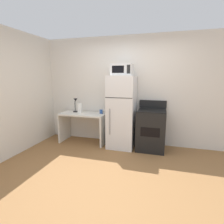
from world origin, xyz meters
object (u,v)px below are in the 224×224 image
desk (83,122)px  refrigerator (122,112)px  paper_towel_roll (80,108)px  oven_range (151,130)px  coffee_mug (101,112)px  desk_lamp (75,103)px  microwave (122,70)px

desk → refrigerator: refrigerator is taller
paper_towel_roll → oven_range: bearing=0.2°
coffee_mug → desk_lamp: bearing=-179.6°
refrigerator → desk_lamp: bearing=175.2°
desk_lamp → microwave: (1.24, -0.13, 0.81)m
desk → desk_lamp: desk_lamp is taller
oven_range → desk_lamp: bearing=177.3°
refrigerator → microwave: (0.00, -0.02, 0.97)m
coffee_mug → refrigerator: 0.56m
paper_towel_roll → microwave: bearing=-1.4°
paper_towel_roll → coffee_mug: size_ratio=2.53×
paper_towel_roll → refrigerator: size_ratio=0.14×
paper_towel_roll → desk_lamp: bearing=148.1°
desk_lamp → coffee_mug: bearing=0.4°
desk → paper_towel_roll: paper_towel_roll is taller
desk_lamp → coffee_mug: size_ratio=3.72×
coffee_mug → microwave: microwave is taller
coffee_mug → oven_range: bearing=-4.5°
coffee_mug → microwave: size_ratio=0.21×
desk → desk_lamp: (-0.25, 0.08, 0.47)m
paper_towel_roll → oven_range: 1.81m
desk → microwave: (0.99, -0.05, 1.28)m
refrigerator → paper_towel_roll: bearing=179.8°
desk_lamp → oven_range: bearing=-2.7°
coffee_mug → oven_range: oven_range is taller
paper_towel_roll → refrigerator: bearing=-0.2°
desk → refrigerator: bearing=-1.4°
paper_towel_roll → microwave: size_ratio=0.52×
coffee_mug → microwave: 1.15m
desk_lamp → coffee_mug: 0.72m
microwave → coffee_mug: bearing=166.7°
coffee_mug → oven_range: 1.28m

